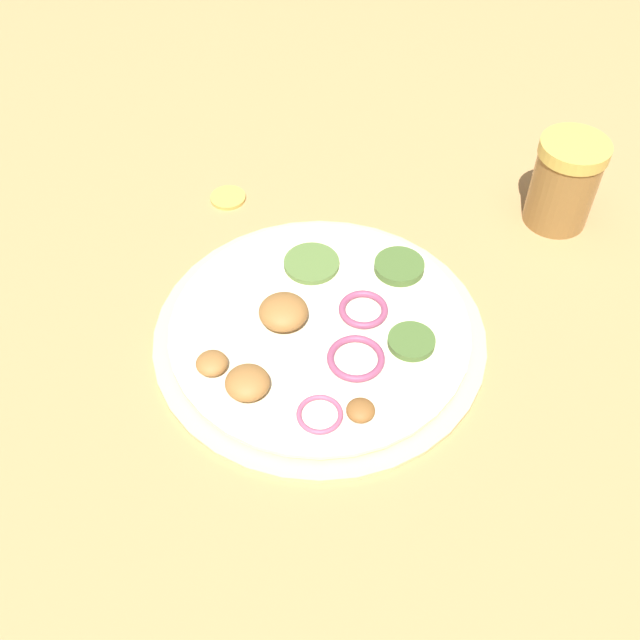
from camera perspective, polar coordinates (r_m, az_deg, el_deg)
The scene contains 4 objects.
ground_plane at distance 0.61m, azimuth 0.00°, elevation -1.20°, with size 3.00×3.00×0.00m, color tan.
pizza at distance 0.60m, azimuth -0.03°, elevation -0.79°, with size 0.27×0.27×0.03m.
spice_jar at distance 0.71m, azimuth 18.15°, elevation 9.95°, with size 0.06×0.06×0.08m.
loose_cap at distance 0.73m, azimuth -7.02°, elevation 9.34°, with size 0.03×0.03×0.01m.
Camera 1 is at (0.39, -0.00, 0.47)m, focal length 42.00 mm.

